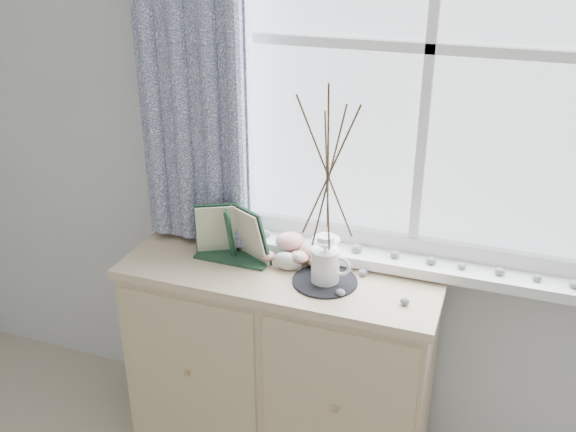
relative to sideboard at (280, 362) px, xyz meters
The scene contains 8 objects.
sideboard is the anchor object (origin of this frame).
botanical_book 0.58m from the sideboard, behind, with size 0.33×0.13×0.23m, color #1C3A27, non-canonical shape.
toadstool_cluster 0.49m from the sideboard, 66.79° to the left, with size 0.23×0.16×0.10m.
wooden_eggs 0.47m from the sideboard, 28.52° to the left, with size 0.14×0.18×0.07m.
songbird_figurine 0.46m from the sideboard, 38.95° to the left, with size 0.14×0.07×0.07m, color silver, non-canonical shape.
crocheted_doily 0.47m from the sideboard, ahead, with size 0.24×0.24×0.01m, color black.
twig_pitcher 0.88m from the sideboard, ahead, with size 0.27×0.27×0.76m.
sideboard_pebbles 0.53m from the sideboard, ahead, with size 0.33×0.23×0.02m.
Camera 1 is at (0.58, -0.19, 2.04)m, focal length 40.00 mm.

